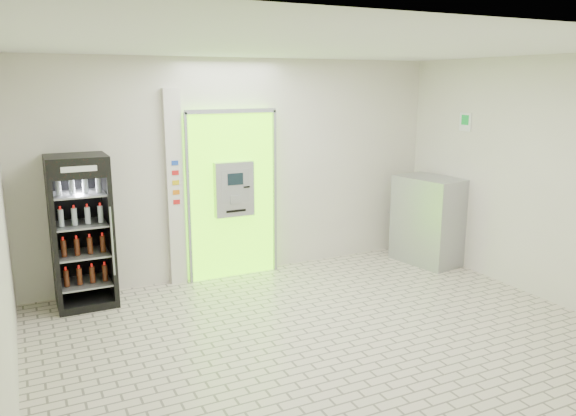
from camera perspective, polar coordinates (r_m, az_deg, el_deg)
ground at (r=6.14m, az=4.37°, el=-13.20°), size 6.00×6.00×0.00m
room_shell at (r=5.59m, az=4.68°, el=4.07°), size 6.00×6.00×6.00m
atm_assembly at (r=7.78m, az=-5.73°, el=1.45°), size 1.30×0.24×2.33m
pillar at (r=7.56m, az=-11.41°, el=1.94°), size 0.22×0.11×2.60m
beverage_cooler at (r=7.20m, az=-20.22°, el=-2.52°), size 0.69×0.66×1.84m
steel_cabinet at (r=8.69m, az=14.12°, el=-1.20°), size 0.82×1.08×1.30m
exit_sign at (r=8.48m, az=17.58°, el=8.34°), size 0.02×0.22×0.26m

